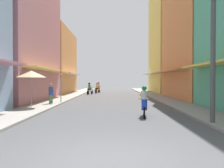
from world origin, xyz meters
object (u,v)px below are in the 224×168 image
motorbike_white (90,89)px  street_sign_no_entry (61,82)px  utility_pole (213,48)px  motorbike_orange (97,88)px  motorbike_blue (144,103)px  motorbike_red (99,88)px  vendor_umbrella (31,74)px  pedestrian_crossing (51,94)px

motorbike_white → street_sign_no_entry: (-1.04, -12.38, 1.01)m
utility_pole → motorbike_orange: bearing=104.9°
utility_pole → street_sign_no_entry: bearing=133.8°
motorbike_white → street_sign_no_entry: 12.47m
motorbike_blue → motorbike_white: size_ratio=1.04×
motorbike_orange → motorbike_white: bearing=-104.2°
motorbike_red → vendor_umbrella: vendor_umbrella is taller
motorbike_blue → utility_pole: 4.26m
pedestrian_crossing → utility_pole: utility_pole is taller
motorbike_white → pedestrian_crossing: bearing=-97.0°
motorbike_orange → vendor_umbrella: vendor_umbrella is taller
motorbike_red → motorbike_blue: bearing=-80.9°
vendor_umbrella → utility_pole: 11.10m
motorbike_blue → vendor_umbrella: bearing=155.0°
motorbike_blue → pedestrian_crossing: 8.40m
pedestrian_crossing → vendor_umbrella: (-0.68, -2.24, 1.47)m
motorbike_blue → utility_pole: utility_pole is taller
motorbike_orange → street_sign_no_entry: size_ratio=0.66×
motorbike_red → pedestrian_crossing: 19.15m
motorbike_blue → street_sign_no_entry: bearing=132.4°
motorbike_orange → street_sign_no_entry: bearing=-96.7°
motorbike_red → street_sign_no_entry: street_sign_no_entry is taller
motorbike_white → utility_pole: bearing=-71.0°
motorbike_white → utility_pole: (7.25, -21.03, 2.50)m
motorbike_orange → motorbike_red: size_ratio=0.96×
motorbike_white → vendor_umbrella: 15.67m
street_sign_no_entry → pedestrian_crossing: bearing=-125.9°
street_sign_no_entry → motorbike_red: bearing=84.2°
pedestrian_crossing → street_sign_no_entry: street_sign_no_entry is taller
motorbike_red → motorbike_orange: bearing=-90.3°
vendor_umbrella → street_sign_no_entry: bearing=67.6°
vendor_umbrella → motorbike_orange: bearing=80.6°
pedestrian_crossing → motorbike_white: bearing=83.0°
motorbike_red → pedestrian_crossing: pedestrian_crossing is taller
vendor_umbrella → street_sign_no_entry: street_sign_no_entry is taller
motorbike_orange → pedestrian_crossing: bearing=-98.4°
motorbike_blue → motorbike_white: 19.27m
motorbike_blue → motorbike_white: same height
motorbike_white → vendor_umbrella: (-2.29, -15.42, 1.58)m
motorbike_orange → motorbike_blue: bearing=-79.8°
vendor_umbrella → utility_pole: bearing=-30.5°
motorbike_white → pedestrian_crossing: (-1.61, -13.18, 0.11)m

